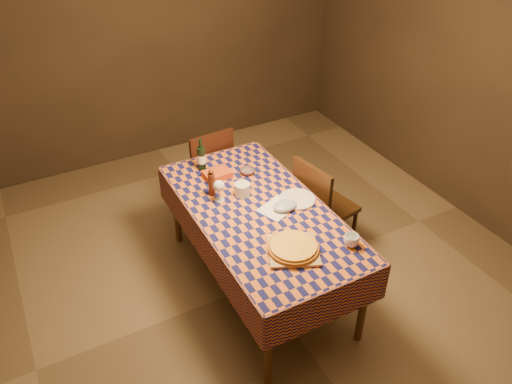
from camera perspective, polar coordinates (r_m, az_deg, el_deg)
room at (r=3.37m, az=0.40°, el=5.83°), size 5.00×5.10×2.70m
dining_table at (r=3.74m, az=0.36°, el=-2.98°), size 0.94×1.84×0.77m
cutting_board at (r=3.34m, az=4.26°, el=-6.61°), size 0.44×0.44×0.02m
pizza at (r=3.33m, az=4.28°, el=-6.27°), size 0.43×0.43×0.03m
pepper_mill at (r=3.80m, az=-5.10°, el=1.02°), size 0.05×0.05×0.23m
bowl at (r=4.09m, az=-0.98°, el=2.37°), size 0.16×0.16×0.04m
wine_glass at (r=3.73m, az=-4.26°, el=0.61°), size 0.09×0.09×0.17m
wine_bottle at (r=4.12m, az=-6.25°, el=3.87°), size 0.07×0.07×0.28m
deli_tub at (r=3.82m, az=-1.58°, el=0.30°), size 0.13×0.13×0.10m
takeout_container at (r=4.05m, az=-4.45°, el=2.04°), size 0.22×0.16×0.05m
white_plate at (r=3.80m, az=4.73°, el=-0.83°), size 0.32×0.32×0.02m
tumbler at (r=3.42m, az=10.85°, el=-5.46°), size 0.14×0.14×0.08m
flour_patch at (r=3.71m, az=2.51°, el=-1.83°), size 0.32×0.29×0.00m
flour_bag at (r=3.69m, az=3.32°, el=-1.57°), size 0.19×0.15×0.05m
chair_far at (r=4.65m, az=-5.56°, el=2.75°), size 0.45×0.46×0.93m
chair_right at (r=4.20m, az=7.33°, el=-1.33°), size 0.50×0.49×0.93m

